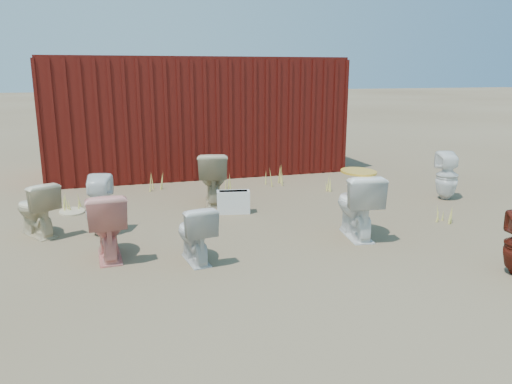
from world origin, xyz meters
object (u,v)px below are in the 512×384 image
object	(u,v)px
toilet_front_pink	(107,225)
toilet_back_beige_left	(36,209)
toilet_front_c	(195,233)
toilet_back_yellowlid	(357,205)
shipping_container	(195,115)
toilet_back_e	(447,176)
loose_tank	(233,202)
toilet_back_beige_right	(213,178)
toilet_back_a	(99,205)

from	to	relation	value
toilet_front_pink	toilet_back_beige_left	distance (m)	1.42
toilet_front_c	toilet_back_yellowlid	distance (m)	2.20
shipping_container	toilet_back_e	size ratio (longest dim) A/B	7.45
toilet_front_pink	loose_tank	distance (m)	2.34
shipping_container	toilet_front_pink	world-z (taller)	shipping_container
toilet_front_c	toilet_back_beige_right	world-z (taller)	toilet_back_beige_right
toilet_back_beige_left	toilet_front_c	bearing A→B (deg)	109.43
toilet_front_pink	toilet_back_e	size ratio (longest dim) A/B	0.99
shipping_container	toilet_back_e	world-z (taller)	shipping_container
shipping_container	loose_tank	distance (m)	3.79
loose_tank	toilet_back_beige_left	bearing A→B (deg)	-162.69
toilet_back_beige_left	toilet_back_yellowlid	bearing A→B (deg)	131.68
toilet_back_beige_right	toilet_back_yellowlid	size ratio (longest dim) A/B	0.99
toilet_front_pink	toilet_back_beige_right	size ratio (longest dim) A/B	0.94
toilet_back_yellowlid	loose_tank	size ratio (longest dim) A/B	1.72
toilet_back_e	loose_tank	distance (m)	3.69
loose_tank	toilet_back_beige_right	bearing A→B (deg)	115.10
toilet_front_pink	toilet_front_c	xyz separation A→B (m)	(0.95, -0.41, -0.06)
toilet_back_beige_right	shipping_container	bearing A→B (deg)	-83.13
shipping_container	toilet_front_c	distance (m)	5.61
toilet_back_beige_left	toilet_back_e	distance (m)	6.42
toilet_front_pink	toilet_back_e	world-z (taller)	toilet_back_e
toilet_front_pink	toilet_back_yellowlid	bearing A→B (deg)	175.14
toilet_back_e	loose_tank	bearing A→B (deg)	12.87
toilet_back_beige_left	toilet_back_yellowlid	xyz separation A→B (m)	(4.02, -1.26, 0.07)
toilet_front_pink	loose_tank	world-z (taller)	toilet_front_pink
shipping_container	loose_tank	world-z (taller)	shipping_container
toilet_back_beige_left	loose_tank	distance (m)	2.77
toilet_back_yellowlid	toilet_back_beige_right	bearing A→B (deg)	-48.88
shipping_container	toilet_front_pink	distance (m)	5.46
toilet_back_e	toilet_back_yellowlid	bearing A→B (deg)	45.16
toilet_front_pink	loose_tank	size ratio (longest dim) A/B	1.60
toilet_front_c	toilet_front_pink	bearing A→B (deg)	-30.59
toilet_back_a	toilet_front_c	bearing A→B (deg)	138.53
toilet_back_beige_right	loose_tank	size ratio (longest dim) A/B	1.71
toilet_back_beige_left	toilet_back_yellowlid	size ratio (longest dim) A/B	0.85
toilet_back_beige_right	toilet_back_yellowlid	xyz separation A→B (m)	(1.44, -2.23, 0.00)
toilet_back_yellowlid	loose_tank	distance (m)	2.02
toilet_back_a	loose_tank	distance (m)	2.02
toilet_back_a	toilet_back_yellowlid	size ratio (longest dim) A/B	0.93
toilet_back_a	loose_tank	world-z (taller)	toilet_back_a
toilet_front_pink	toilet_back_yellowlid	size ratio (longest dim) A/B	0.93
toilet_back_yellowlid	toilet_front_c	bearing A→B (deg)	15.17
toilet_back_a	toilet_back_e	bearing A→B (deg)	-166.80
toilet_front_pink	loose_tank	xyz separation A→B (m)	(1.86, 1.40, -0.22)
shipping_container	toilet_front_pink	size ratio (longest dim) A/B	7.51
toilet_back_beige_right	toilet_back_e	xyz separation A→B (m)	(3.84, -0.90, -0.02)
shipping_container	toilet_back_beige_left	bearing A→B (deg)	-125.66
toilet_back_a	toilet_back_beige_left	world-z (taller)	toilet_back_a
toilet_front_c	shipping_container	bearing A→B (deg)	-107.61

